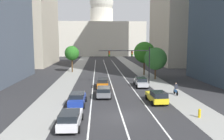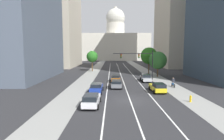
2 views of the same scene
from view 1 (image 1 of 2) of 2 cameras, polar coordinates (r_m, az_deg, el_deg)
name	(u,v)px [view 1 (image 1 of 2)]	position (r m, az deg, el deg)	size (l,w,h in m)	color
ground_plane	(106,69)	(61.92, -1.47, 0.33)	(400.00, 400.00, 0.00)	#2B2B2D
sidewalk_left	(74,71)	(57.22, -9.60, -0.33)	(3.88, 130.00, 0.01)	gray
sidewalk_right	(139,71)	(57.90, 6.96, -0.20)	(3.88, 130.00, 0.01)	gray
lane_stripe_left	(94,77)	(47.02, -4.63, -1.87)	(0.16, 90.00, 0.01)	white
lane_stripe_center	(109,77)	(47.07, -0.76, -1.84)	(0.16, 90.00, 0.01)	white
lane_stripe_right	(124,77)	(47.34, 3.09, -1.80)	(0.16, 90.00, 0.01)	white
office_tower_far_left	(26,3)	(78.77, -21.00, 15.55)	(15.87, 26.41, 38.91)	#B7AD99
capitol_building	(102,34)	(125.55, -2.63, 9.05)	(44.91, 23.08, 36.18)	beige
car_yellow	(157,97)	(27.88, 11.35, -6.63)	(2.06, 4.35, 1.54)	yellow
car_white	(70,118)	(20.21, -10.56, -12.01)	(2.03, 4.66, 1.51)	silver
car_blue	(77,99)	(26.72, -8.80, -7.23)	(2.02, 4.45, 1.50)	#1E389E
car_silver	(141,82)	(37.47, 7.36, -3.01)	(2.07, 4.73, 1.51)	#B2B5BA
car_orange	(103,83)	(36.34, -2.40, -3.28)	(2.04, 4.72, 1.51)	orange
car_gray	(104,91)	(30.33, -2.15, -5.39)	(2.10, 4.69, 1.47)	slate
traffic_signal_mast	(133,58)	(39.11, 5.40, 3.13)	(8.89, 0.39, 6.54)	black
fire_hydrant	(199,113)	(23.92, 21.35, -10.15)	(0.26, 0.35, 0.91)	yellow
cyclist	(176,89)	(32.71, 15.94, -4.63)	(0.37, 1.70, 1.72)	black
street_tree_mid_left	(72,53)	(55.58, -10.15, 4.22)	(3.53, 3.53, 6.42)	#51381E
street_tree_near_right	(156,59)	(45.04, 11.02, 2.84)	(4.42, 4.42, 6.30)	#51381E
street_tree_far_right	(144,52)	(50.06, 8.23, 4.45)	(4.68, 4.68, 7.42)	#51381E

